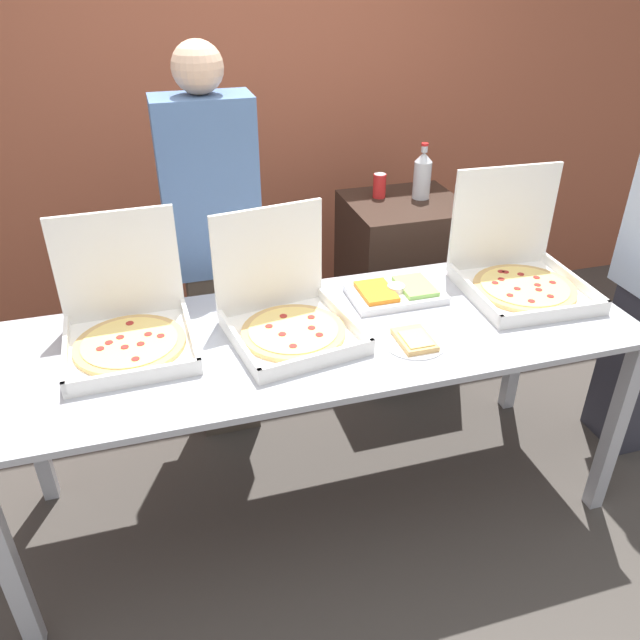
{
  "coord_description": "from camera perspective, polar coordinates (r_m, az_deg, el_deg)",
  "views": [
    {
      "loc": [
        -0.56,
        -1.9,
        2.11
      ],
      "look_at": [
        0.0,
        0.0,
        0.93
      ],
      "focal_mm": 35.0,
      "sensor_mm": 36.0,
      "label": 1
    }
  ],
  "objects": [
    {
      "name": "ground_plane",
      "position": [
        2.89,
        -0.0,
        -16.03
      ],
      "size": [
        16.0,
        16.0,
        0.0
      ],
      "primitive_type": "plane",
      "color": "#423D38"
    },
    {
      "name": "brick_wall_behind",
      "position": [
        3.71,
        -7.85,
        19.53
      ],
      "size": [
        10.0,
        0.06,
        2.8
      ],
      "color": "#9E5138",
      "rests_on": "ground_plane"
    },
    {
      "name": "buffet_table",
      "position": [
        2.38,
        -0.0,
        -3.11
      ],
      "size": [
        2.39,
        0.82,
        0.88
      ],
      "color": "#A8AAB2",
      "rests_on": "ground_plane"
    },
    {
      "name": "pizza_box_near_right",
      "position": [
        2.32,
        -17.23,
        -0.38
      ],
      "size": [
        0.46,
        0.47,
        0.44
      ],
      "rotation": [
        0.0,
        0.0,
        0.03
      ],
      "color": "white",
      "rests_on": "buffet_table"
    },
    {
      "name": "pizza_box_far_left",
      "position": [
        2.72,
        17.73,
        4.37
      ],
      "size": [
        0.49,
        0.51,
        0.47
      ],
      "rotation": [
        0.0,
        0.0,
        -0.04
      ],
      "color": "white",
      "rests_on": "buffet_table"
    },
    {
      "name": "pizza_box_far_right",
      "position": [
        2.29,
        -3.02,
        0.59
      ],
      "size": [
        0.5,
        0.51,
        0.43
      ],
      "rotation": [
        0.0,
        0.0,
        0.16
      ],
      "color": "white",
      "rests_on": "buffet_table"
    },
    {
      "name": "paper_plate_front_right",
      "position": [
        2.28,
        8.64,
        -1.88
      ],
      "size": [
        0.23,
        0.23,
        0.03
      ],
      "color": "white",
      "rests_on": "buffet_table"
    },
    {
      "name": "veggie_tray",
      "position": [
        2.57,
        6.94,
        2.52
      ],
      "size": [
        0.38,
        0.24,
        0.05
      ],
      "color": "white",
      "rests_on": "buffet_table"
    },
    {
      "name": "sideboard_podium",
      "position": [
        3.47,
        7.24,
        2.9
      ],
      "size": [
        0.58,
        0.55,
        1.0
      ],
      "color": "black",
      "rests_on": "ground_plane"
    },
    {
      "name": "soda_bottle",
      "position": [
        3.29,
        9.34,
        12.98
      ],
      "size": [
        0.09,
        0.09,
        0.28
      ],
      "color": "#B7BCC1",
      "rests_on": "sideboard_podium"
    },
    {
      "name": "soda_can_silver",
      "position": [
        3.18,
        12.74,
        10.87
      ],
      "size": [
        0.07,
        0.07,
        0.12
      ],
      "color": "silver",
      "rests_on": "sideboard_podium"
    },
    {
      "name": "soda_can_colored",
      "position": [
        3.29,
        5.46,
        12.13
      ],
      "size": [
        0.07,
        0.07,
        0.12
      ],
      "color": "red",
      "rests_on": "sideboard_podium"
    },
    {
      "name": "person_guest_cap",
      "position": [
        2.81,
        -9.59,
        6.2
      ],
      "size": [
        0.4,
        0.22,
        1.82
      ],
      "rotation": [
        0.0,
        0.0,
        3.14
      ],
      "color": "#473D33",
      "rests_on": "ground_plane"
    }
  ]
}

